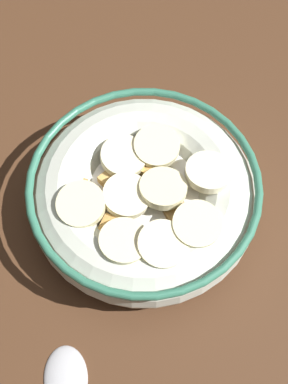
{
  "coord_description": "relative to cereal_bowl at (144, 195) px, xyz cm",
  "views": [
    {
      "loc": [
        5.03,
        -16.56,
        37.21
      ],
      "look_at": [
        0.0,
        0.0,
        3.0
      ],
      "focal_mm": 48.56,
      "sensor_mm": 36.0,
      "label": 1
    }
  ],
  "objects": [
    {
      "name": "ground_plane",
      "position": [
        -0.03,
        0.03,
        -3.58
      ],
      "size": [
        119.19,
        119.19,
        2.0
      ],
      "primitive_type": "cube",
      "color": "#472B19"
    },
    {
      "name": "cereal_bowl",
      "position": [
        0.0,
        0.0,
        0.0
      ],
      "size": [
        17.07,
        17.07,
        5.28
      ],
      "color": "beige",
      "rests_on": "ground_plane"
    }
  ]
}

